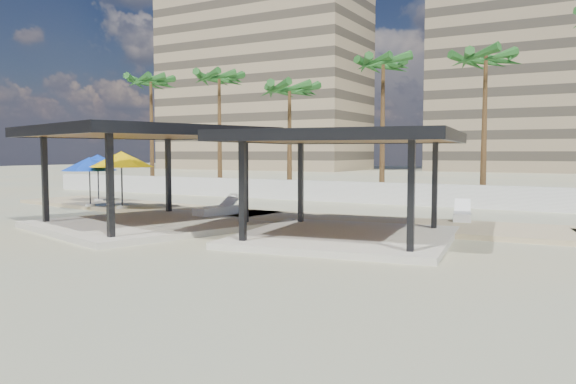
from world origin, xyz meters
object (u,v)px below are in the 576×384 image
at_px(lounger_b, 462,215).
at_px(pavilion_central, 346,176).
at_px(umbrella_a, 98,161).
at_px(lounger_a, 218,210).
at_px(pavilion_west, 144,168).

bearing_deg(lounger_b, pavilion_central, 146.02).
distance_m(umbrella_a, lounger_a, 10.23).
distance_m(pavilion_central, umbrella_a, 17.56).
bearing_deg(pavilion_west, umbrella_a, 164.16).
height_order(umbrella_a, lounger_b, umbrella_a).
distance_m(pavilion_central, pavilion_west, 7.99).
distance_m(pavilion_west, lounger_a, 4.10).
xyz_separation_m(umbrella_a, lounger_a, (9.78, -2.25, -2.00)).
xyz_separation_m(umbrella_a, lounger_b, (19.34, 1.15, -2.03)).
bearing_deg(lounger_b, umbrella_a, 81.75).
relative_size(umbrella_a, lounger_b, 1.80).
bearing_deg(umbrella_a, pavilion_west, -32.94).
height_order(pavilion_west, lounger_b, pavilion_west).
xyz_separation_m(pavilion_central, umbrella_a, (-16.88, 4.85, 0.28)).
bearing_deg(lounger_a, umbrella_a, 86.77).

